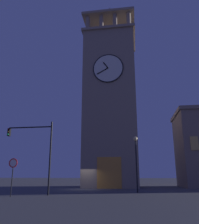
{
  "coord_description": "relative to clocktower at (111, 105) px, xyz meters",
  "views": [
    {
      "loc": [
        -6.5,
        29.74,
        1.74
      ],
      "look_at": [
        -1.2,
        -5.04,
        11.21
      ],
      "focal_mm": 37.39,
      "sensor_mm": 36.0,
      "label": 1
    }
  ],
  "objects": [
    {
      "name": "ground_plane",
      "position": [
        3.04,
        5.01,
        -12.32
      ],
      "size": [
        200.0,
        200.0,
        0.0
      ],
      "primitive_type": "plane",
      "color": "#424247"
    },
    {
      "name": "clocktower",
      "position": [
        0.0,
        0.0,
        0.0
      ],
      "size": [
        8.3,
        7.96,
        30.18
      ],
      "color": "gray",
      "rests_on": "ground_plane"
    },
    {
      "name": "traffic_signal_near",
      "position": [
        5.57,
        14.19,
        -7.93
      ],
      "size": [
        4.45,
        0.41,
        6.57
      ],
      "color": "black",
      "rests_on": "ground_plane"
    },
    {
      "name": "street_lamp",
      "position": [
        -3.52,
        9.77,
        -8.42
      ],
      "size": [
        0.44,
        0.44,
        5.67
      ],
      "color": "black",
      "rests_on": "ground_plane"
    },
    {
      "name": "no_horn_sign",
      "position": [
        6.82,
        15.88,
        -9.89
      ],
      "size": [
        0.78,
        0.14,
        3.09
      ],
      "color": "black",
      "rests_on": "ground_plane"
    }
  ]
}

